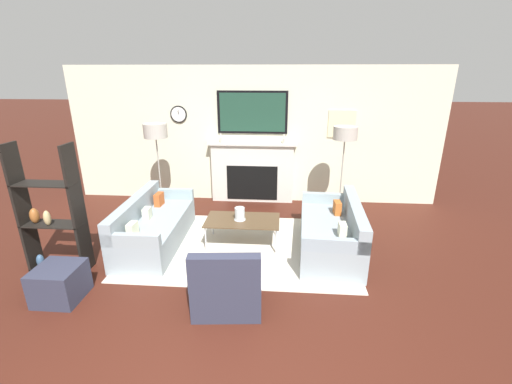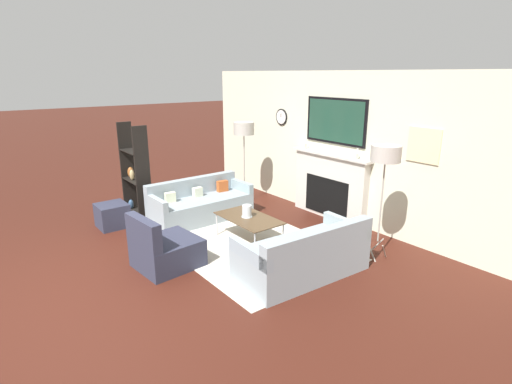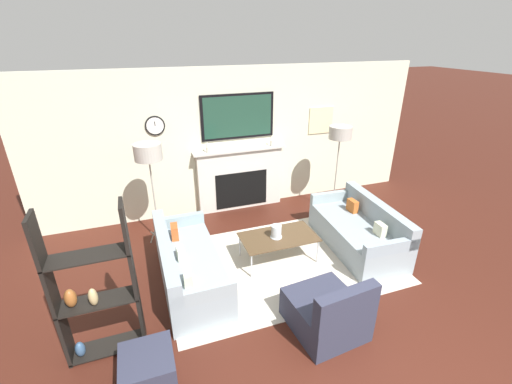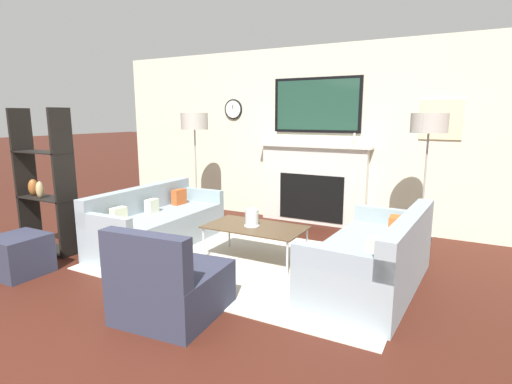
{
  "view_description": "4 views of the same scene",
  "coord_description": "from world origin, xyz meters",
  "px_view_note": "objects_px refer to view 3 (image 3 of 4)",
  "views": [
    {
      "loc": [
        0.59,
        -2.18,
        2.59
      ],
      "look_at": [
        0.19,
        3.05,
        0.73
      ],
      "focal_mm": 24.0,
      "sensor_mm": 36.0,
      "label": 1
    },
    {
      "loc": [
        4.87,
        -0.98,
        2.65
      ],
      "look_at": [
        0.1,
        2.71,
        0.85
      ],
      "focal_mm": 28.0,
      "sensor_mm": 36.0,
      "label": 2
    },
    {
      "loc": [
        -1.78,
        -1.4,
        3.19
      ],
      "look_at": [
        -0.16,
        3.19,
        0.94
      ],
      "focal_mm": 24.0,
      "sensor_mm": 36.0,
      "label": 3
    },
    {
      "loc": [
        2.12,
        -1.26,
        1.66
      ],
      "look_at": [
        -0.19,
        3.03,
        0.73
      ],
      "focal_mm": 28.0,
      "sensor_mm": 36.0,
      "label": 4
    }
  ],
  "objects_px": {
    "armchair": "(327,313)",
    "coffee_table": "(279,238)",
    "floor_lamp_left": "(148,153)",
    "shelf_unit": "(94,293)",
    "hurricane_candle": "(276,232)",
    "couch_right": "(359,231)",
    "couch_left": "(188,267)",
    "floor_lamp_right": "(340,134)",
    "ottoman": "(149,372)"
  },
  "relations": [
    {
      "from": "couch_right",
      "to": "armchair",
      "type": "bearing_deg",
      "value": -135.09
    },
    {
      "from": "couch_left",
      "to": "floor_lamp_left",
      "type": "bearing_deg",
      "value": 103.07
    },
    {
      "from": "armchair",
      "to": "floor_lamp_left",
      "type": "bearing_deg",
      "value": 122.52
    },
    {
      "from": "floor_lamp_left",
      "to": "ottoman",
      "type": "height_order",
      "value": "floor_lamp_left"
    },
    {
      "from": "hurricane_candle",
      "to": "shelf_unit",
      "type": "distance_m",
      "value": 2.58
    },
    {
      "from": "hurricane_candle",
      "to": "couch_right",
      "type": "bearing_deg",
      "value": -3.85
    },
    {
      "from": "armchair",
      "to": "hurricane_candle",
      "type": "height_order",
      "value": "armchair"
    },
    {
      "from": "ottoman",
      "to": "coffee_table",
      "type": "bearing_deg",
      "value": 37.32
    },
    {
      "from": "armchair",
      "to": "hurricane_candle",
      "type": "relative_size",
      "value": 4.49
    },
    {
      "from": "couch_right",
      "to": "hurricane_candle",
      "type": "relative_size",
      "value": 9.18
    },
    {
      "from": "couch_left",
      "to": "coffee_table",
      "type": "xyz_separation_m",
      "value": [
        1.4,
        0.1,
        0.11
      ]
    },
    {
      "from": "armchair",
      "to": "ottoman",
      "type": "bearing_deg",
      "value": -178.29
    },
    {
      "from": "couch_left",
      "to": "coffee_table",
      "type": "bearing_deg",
      "value": 3.94
    },
    {
      "from": "floor_lamp_left",
      "to": "shelf_unit",
      "type": "bearing_deg",
      "value": -110.28
    },
    {
      "from": "ottoman",
      "to": "armchair",
      "type": "bearing_deg",
      "value": 1.71
    },
    {
      "from": "couch_right",
      "to": "coffee_table",
      "type": "bearing_deg",
      "value": 175.89
    },
    {
      "from": "armchair",
      "to": "floor_lamp_right",
      "type": "relative_size",
      "value": 0.53
    },
    {
      "from": "coffee_table",
      "to": "ottoman",
      "type": "height_order",
      "value": "ottoman"
    },
    {
      "from": "coffee_table",
      "to": "hurricane_candle",
      "type": "distance_m",
      "value": 0.12
    },
    {
      "from": "couch_right",
      "to": "hurricane_candle",
      "type": "xyz_separation_m",
      "value": [
        -1.41,
        0.1,
        0.22
      ]
    },
    {
      "from": "hurricane_candle",
      "to": "floor_lamp_left",
      "type": "relative_size",
      "value": 0.12
    },
    {
      "from": "armchair",
      "to": "floor_lamp_left",
      "type": "relative_size",
      "value": 0.52
    },
    {
      "from": "coffee_table",
      "to": "hurricane_candle",
      "type": "height_order",
      "value": "hurricane_candle"
    },
    {
      "from": "armchair",
      "to": "coffee_table",
      "type": "height_order",
      "value": "armchair"
    },
    {
      "from": "floor_lamp_right",
      "to": "shelf_unit",
      "type": "height_order",
      "value": "shelf_unit"
    },
    {
      "from": "floor_lamp_left",
      "to": "shelf_unit",
      "type": "height_order",
      "value": "shelf_unit"
    },
    {
      "from": "hurricane_candle",
      "to": "ottoman",
      "type": "bearing_deg",
      "value": -142.16
    },
    {
      "from": "couch_left",
      "to": "armchair",
      "type": "height_order",
      "value": "armchair"
    },
    {
      "from": "armchair",
      "to": "hurricane_candle",
      "type": "xyz_separation_m",
      "value": [
        -0.03,
        1.47,
        0.24
      ]
    },
    {
      "from": "hurricane_candle",
      "to": "shelf_unit",
      "type": "height_order",
      "value": "shelf_unit"
    },
    {
      "from": "couch_right",
      "to": "hurricane_candle",
      "type": "distance_m",
      "value": 1.43
    },
    {
      "from": "couch_left",
      "to": "hurricane_candle",
      "type": "height_order",
      "value": "couch_left"
    },
    {
      "from": "shelf_unit",
      "to": "floor_lamp_right",
      "type": "bearing_deg",
      "value": 26.58
    },
    {
      "from": "hurricane_candle",
      "to": "armchair",
      "type": "bearing_deg",
      "value": -88.82
    },
    {
      "from": "couch_right",
      "to": "floor_lamp_right",
      "type": "relative_size",
      "value": 1.07
    },
    {
      "from": "floor_lamp_left",
      "to": "floor_lamp_right",
      "type": "xyz_separation_m",
      "value": [
        3.34,
        -0.0,
        -0.0
      ]
    },
    {
      "from": "coffee_table",
      "to": "shelf_unit",
      "type": "relative_size",
      "value": 0.65
    },
    {
      "from": "floor_lamp_right",
      "to": "ottoman",
      "type": "height_order",
      "value": "floor_lamp_right"
    },
    {
      "from": "floor_lamp_right",
      "to": "shelf_unit",
      "type": "xyz_separation_m",
      "value": [
        -4.1,
        -2.05,
        -0.76
      ]
    },
    {
      "from": "couch_right",
      "to": "ottoman",
      "type": "distance_m",
      "value": 3.68
    },
    {
      "from": "shelf_unit",
      "to": "armchair",
      "type": "bearing_deg",
      "value": -13.19
    },
    {
      "from": "coffee_table",
      "to": "couch_right",
      "type": "bearing_deg",
      "value": -4.11
    },
    {
      "from": "floor_lamp_right",
      "to": "ottoman",
      "type": "xyz_separation_m",
      "value": [
        -3.68,
        -2.68,
        -1.34
      ]
    },
    {
      "from": "floor_lamp_left",
      "to": "armchair",
      "type": "bearing_deg",
      "value": -57.48
    },
    {
      "from": "couch_right",
      "to": "ottoman",
      "type": "xyz_separation_m",
      "value": [
        -3.39,
        -1.44,
        -0.07
      ]
    },
    {
      "from": "couch_left",
      "to": "floor_lamp_right",
      "type": "xyz_separation_m",
      "value": [
        3.05,
        1.24,
        1.28
      ]
    },
    {
      "from": "armchair",
      "to": "floor_lamp_right",
      "type": "bearing_deg",
      "value": 57.49
    },
    {
      "from": "armchair",
      "to": "coffee_table",
      "type": "bearing_deg",
      "value": 89.54
    },
    {
      "from": "coffee_table",
      "to": "shelf_unit",
      "type": "height_order",
      "value": "shelf_unit"
    },
    {
      "from": "couch_right",
      "to": "armchair",
      "type": "xyz_separation_m",
      "value": [
        -1.38,
        -1.38,
        -0.02
      ]
    }
  ]
}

